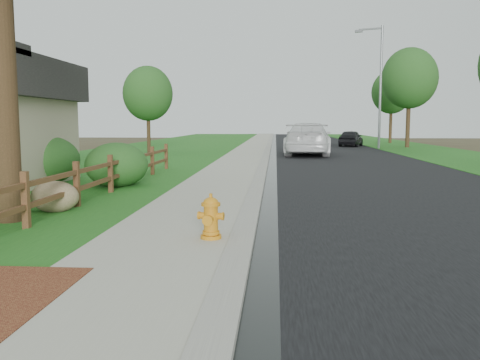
# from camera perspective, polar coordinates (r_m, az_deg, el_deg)

# --- Properties ---
(ground) EXTENTS (120.00, 120.00, 0.00)m
(ground) POSITION_cam_1_polar(r_m,az_deg,el_deg) (6.43, -4.68, -11.48)
(ground) COLOR #3E3421
(road) EXTENTS (8.00, 90.00, 0.02)m
(road) POSITION_cam_1_polar(r_m,az_deg,el_deg) (41.26, 9.09, 3.66)
(road) COLOR black
(road) RESTS_ON ground
(curb) EXTENTS (0.40, 90.00, 0.12)m
(curb) POSITION_cam_1_polar(r_m,az_deg,el_deg) (41.10, 3.24, 3.79)
(curb) COLOR gray
(curb) RESTS_ON ground
(wet_gutter) EXTENTS (0.50, 90.00, 0.00)m
(wet_gutter) POSITION_cam_1_polar(r_m,az_deg,el_deg) (41.10, 3.73, 3.73)
(wet_gutter) COLOR black
(wet_gutter) RESTS_ON road
(sidewalk) EXTENTS (2.20, 90.00, 0.10)m
(sidewalk) POSITION_cam_1_polar(r_m,az_deg,el_deg) (41.14, 1.43, 3.79)
(sidewalk) COLOR #A7A592
(sidewalk) RESTS_ON ground
(grass_strip) EXTENTS (1.60, 90.00, 0.06)m
(grass_strip) POSITION_cam_1_polar(r_m,az_deg,el_deg) (41.26, -1.22, 3.77)
(grass_strip) COLOR #185217
(grass_strip) RESTS_ON ground
(lawn_near) EXTENTS (9.00, 90.00, 0.04)m
(lawn_near) POSITION_cam_1_polar(r_m,az_deg,el_deg) (42.06, -8.31, 3.74)
(lawn_near) COLOR #185217
(lawn_near) RESTS_ON ground
(verge_far) EXTENTS (6.00, 90.00, 0.04)m
(verge_far) POSITION_cam_1_polar(r_m,az_deg,el_deg) (42.43, 18.43, 3.50)
(verge_far) COLOR #185217
(verge_far) RESTS_ON ground
(ranch_fence) EXTENTS (0.12, 16.92, 1.10)m
(ranch_fence) POSITION_cam_1_polar(r_m,az_deg,el_deg) (13.32, -15.95, 0.35)
(ranch_fence) COLOR #472817
(ranch_fence) RESTS_ON ground
(fire_hydrant) EXTENTS (0.49, 0.39, 0.74)m
(fire_hydrant) POSITION_cam_1_polar(r_m,az_deg,el_deg) (8.27, -3.30, -4.27)
(fire_hydrant) COLOR orange
(fire_hydrant) RESTS_ON sidewalk
(white_suv) EXTENTS (3.31, 6.86, 1.93)m
(white_suv) POSITION_cam_1_polar(r_m,az_deg,el_deg) (31.09, 7.67, 4.58)
(white_suv) COLOR white
(white_suv) RESTS_ON road
(dark_car_mid) EXTENTS (2.72, 4.24, 1.34)m
(dark_car_mid) POSITION_cam_1_polar(r_m,az_deg,el_deg) (43.27, 12.35, 4.62)
(dark_car_mid) COLOR black
(dark_car_mid) RESTS_ON road
(dark_car_far) EXTENTS (2.56, 4.34, 1.35)m
(dark_car_far) POSITION_cam_1_polar(r_m,az_deg,el_deg) (45.12, 8.04, 4.78)
(dark_car_far) COLOR black
(dark_car_far) RESTS_ON road
(streetlight) EXTENTS (2.02, 0.87, 9.06)m
(streetlight) POSITION_cam_1_polar(r_m,az_deg,el_deg) (39.74, 15.28, 10.80)
(streetlight) COLOR gray
(streetlight) RESTS_ON ground
(boulder) EXTENTS (1.27, 1.11, 0.71)m
(boulder) POSITION_cam_1_polar(r_m,az_deg,el_deg) (11.89, -20.07, -1.79)
(boulder) COLOR brown
(boulder) RESTS_ON ground
(shrub_c) EXTENTS (2.45, 2.45, 1.38)m
(shrub_c) POSITION_cam_1_polar(r_m,az_deg,el_deg) (15.95, -13.69, 1.65)
(shrub_c) COLOR #1E4E1C
(shrub_c) RESTS_ON ground
(shrub_d) EXTENTS (3.04, 3.04, 1.59)m
(shrub_d) POSITION_cam_1_polar(r_m,az_deg,el_deg) (17.45, -21.26, 2.13)
(shrub_d) COLOR #1E4E1C
(shrub_d) RESTS_ON ground
(tree_near_left) EXTENTS (3.09, 3.09, 5.47)m
(tree_near_left) POSITION_cam_1_polar(r_m,az_deg,el_deg) (32.48, -10.31, 9.52)
(tree_near_left) COLOR #342515
(tree_near_left) RESTS_ON ground
(tree_mid_right) EXTENTS (4.27, 4.27, 7.73)m
(tree_mid_right) POSITION_cam_1_polar(r_m,az_deg,el_deg) (42.13, 18.51, 10.77)
(tree_mid_right) COLOR #342515
(tree_mid_right) RESTS_ON ground
(tree_far_right) EXTENTS (3.75, 3.75, 6.92)m
(tree_far_right) POSITION_cam_1_polar(r_m,az_deg,el_deg) (50.83, 16.66, 9.44)
(tree_far_right) COLOR #342515
(tree_far_right) RESTS_ON ground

